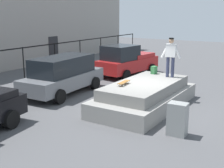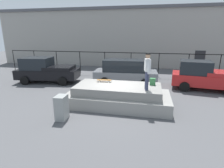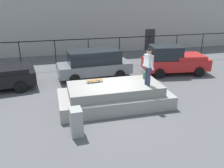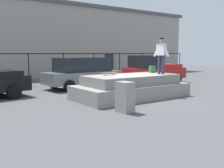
# 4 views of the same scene
# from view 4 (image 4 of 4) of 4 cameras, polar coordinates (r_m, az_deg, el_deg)

# --- Properties ---
(ground_plane) EXTENTS (60.00, 60.00, 0.00)m
(ground_plane) POSITION_cam_4_polar(r_m,az_deg,el_deg) (12.03, 3.79, -3.05)
(ground_plane) COLOR #4C4C4F
(concrete_ledge) EXTENTS (5.32, 2.55, 1.06)m
(concrete_ledge) POSITION_cam_4_polar(r_m,az_deg,el_deg) (11.99, 4.31, -0.74)
(concrete_ledge) COLOR gray
(concrete_ledge) RESTS_ON ground_plane
(skateboarder) EXTENTS (0.31, 0.89, 1.72)m
(skateboarder) POSITION_cam_4_polar(r_m,az_deg,el_deg) (12.54, 10.90, 6.73)
(skateboarder) COLOR #2D334C
(skateboarder) RESTS_ON concrete_ledge
(skateboard) EXTENTS (0.81, 0.28, 0.12)m
(skateboard) POSITION_cam_4_polar(r_m,az_deg,el_deg) (11.81, -0.54, 2.48)
(skateboard) COLOR brown
(skateboard) RESTS_ON concrete_ledge
(backpack) EXTENTS (0.30, 0.23, 0.36)m
(backpack) POSITION_cam_4_polar(r_m,az_deg,el_deg) (13.41, 8.90, 3.25)
(backpack) COLOR #33723F
(backpack) RESTS_ON concrete_ledge
(car_grey_hatchback_mid) EXTENTS (4.70, 2.24, 1.81)m
(car_grey_hatchback_mid) POSITION_cam_4_polar(r_m,az_deg,el_deg) (15.38, -6.52, 2.65)
(car_grey_hatchback_mid) COLOR slate
(car_grey_hatchback_mid) RESTS_ON ground_plane
(car_red_pickup_far) EXTENTS (4.50, 2.43, 1.92)m
(car_red_pickup_far) POSITION_cam_4_polar(r_m,az_deg,el_deg) (18.22, 9.03, 3.24)
(car_red_pickup_far) COLOR #B21E1E
(car_red_pickup_far) RESTS_ON ground_plane
(utility_box) EXTENTS (0.47, 0.62, 1.08)m
(utility_box) POSITION_cam_4_polar(r_m,az_deg,el_deg) (9.01, 2.91, -2.91)
(utility_box) COLOR gray
(utility_box) RESTS_ON ground_plane
(fence_row) EXTENTS (24.06, 0.06, 2.07)m
(fence_row) POSITION_cam_4_polar(r_m,az_deg,el_deg) (17.91, -10.69, 4.76)
(fence_row) COLOR black
(fence_row) RESTS_ON ground_plane
(warehouse_building) EXTENTS (33.90, 6.73, 6.47)m
(warehouse_building) POSITION_cam_4_polar(r_m,az_deg,el_deg) (24.77, -18.01, 9.25)
(warehouse_building) COLOR gray
(warehouse_building) RESTS_ON ground_plane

